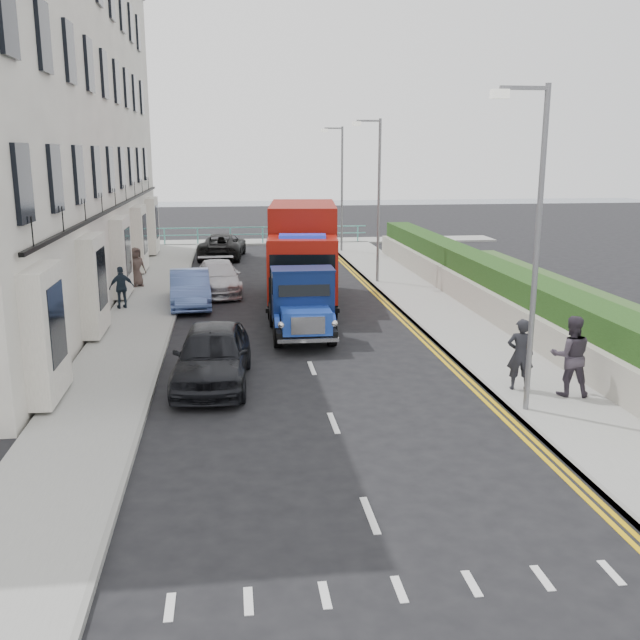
{
  "coord_description": "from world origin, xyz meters",
  "views": [
    {
      "loc": [
        -2.12,
        -16.18,
        5.68
      ],
      "look_at": [
        0.18,
        1.68,
        1.4
      ],
      "focal_mm": 40.0,
      "sensor_mm": 36.0,
      "label": 1
    }
  ],
  "objects_px": {
    "lamp_near": "(532,234)",
    "pedestrian_east_near": "(520,354)",
    "lamp_mid": "(376,192)",
    "bedford_lorry": "(302,307)",
    "lamp_far": "(340,182)",
    "parked_car_front": "(212,355)",
    "red_lorry": "(303,251)"
  },
  "relations": [
    {
      "from": "lamp_near",
      "to": "lamp_far",
      "type": "bearing_deg",
      "value": 90.0
    },
    {
      "from": "lamp_far",
      "to": "red_lorry",
      "type": "xyz_separation_m",
      "value": [
        -3.52,
        -13.52,
        -2.02
      ]
    },
    {
      "from": "red_lorry",
      "to": "pedestrian_east_near",
      "type": "bearing_deg",
      "value": -64.06
    },
    {
      "from": "lamp_mid",
      "to": "bedford_lorry",
      "type": "distance_m",
      "value": 10.36
    },
    {
      "from": "lamp_near",
      "to": "lamp_mid",
      "type": "height_order",
      "value": "same"
    },
    {
      "from": "lamp_near",
      "to": "red_lorry",
      "type": "bearing_deg",
      "value": 105.74
    },
    {
      "from": "lamp_near",
      "to": "pedestrian_east_near",
      "type": "relative_size",
      "value": 4.04
    },
    {
      "from": "lamp_far",
      "to": "parked_car_front",
      "type": "relative_size",
      "value": 1.58
    },
    {
      "from": "lamp_mid",
      "to": "bedford_lorry",
      "type": "xyz_separation_m",
      "value": [
        -4.12,
        -9.03,
        -2.97
      ]
    },
    {
      "from": "lamp_mid",
      "to": "red_lorry",
      "type": "distance_m",
      "value": 5.37
    },
    {
      "from": "lamp_near",
      "to": "pedestrian_east_near",
      "type": "height_order",
      "value": "lamp_near"
    },
    {
      "from": "lamp_near",
      "to": "parked_car_front",
      "type": "bearing_deg",
      "value": 156.12
    },
    {
      "from": "pedestrian_east_near",
      "to": "lamp_near",
      "type": "bearing_deg",
      "value": 82.96
    },
    {
      "from": "lamp_far",
      "to": "pedestrian_east_near",
      "type": "height_order",
      "value": "lamp_far"
    },
    {
      "from": "pedestrian_east_near",
      "to": "bedford_lorry",
      "type": "bearing_deg",
      "value": -37.34
    },
    {
      "from": "parked_car_front",
      "to": "bedford_lorry",
      "type": "bearing_deg",
      "value": 60.36
    },
    {
      "from": "lamp_near",
      "to": "parked_car_front",
      "type": "xyz_separation_m",
      "value": [
        -6.78,
        3.0,
        -3.24
      ]
    },
    {
      "from": "parked_car_front",
      "to": "pedestrian_east_near",
      "type": "height_order",
      "value": "pedestrian_east_near"
    },
    {
      "from": "lamp_mid",
      "to": "lamp_far",
      "type": "xyz_separation_m",
      "value": [
        0.0,
        10.0,
        0.0
      ]
    },
    {
      "from": "bedford_lorry",
      "to": "parked_car_front",
      "type": "xyz_separation_m",
      "value": [
        -2.66,
        -3.97,
        -0.27
      ]
    },
    {
      "from": "parked_car_front",
      "to": "lamp_far",
      "type": "bearing_deg",
      "value": 77.74
    },
    {
      "from": "bedford_lorry",
      "to": "red_lorry",
      "type": "distance_m",
      "value": 5.62
    },
    {
      "from": "lamp_far",
      "to": "parked_car_front",
      "type": "bearing_deg",
      "value": -106.42
    },
    {
      "from": "parked_car_front",
      "to": "pedestrian_east_near",
      "type": "xyz_separation_m",
      "value": [
        7.27,
        -1.69,
        0.23
      ]
    },
    {
      "from": "lamp_mid",
      "to": "pedestrian_east_near",
      "type": "bearing_deg",
      "value": -88.09
    },
    {
      "from": "bedford_lorry",
      "to": "lamp_far",
      "type": "bearing_deg",
      "value": 78.56
    },
    {
      "from": "lamp_far",
      "to": "red_lorry",
      "type": "relative_size",
      "value": 0.96
    },
    {
      "from": "lamp_far",
      "to": "bedford_lorry",
      "type": "relative_size",
      "value": 1.47
    },
    {
      "from": "lamp_mid",
      "to": "lamp_far",
      "type": "height_order",
      "value": "same"
    },
    {
      "from": "bedford_lorry",
      "to": "red_lorry",
      "type": "xyz_separation_m",
      "value": [
        0.6,
        5.51,
        0.96
      ]
    },
    {
      "from": "bedford_lorry",
      "to": "pedestrian_east_near",
      "type": "relative_size",
      "value": 2.74
    },
    {
      "from": "lamp_mid",
      "to": "parked_car_front",
      "type": "height_order",
      "value": "lamp_mid"
    }
  ]
}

